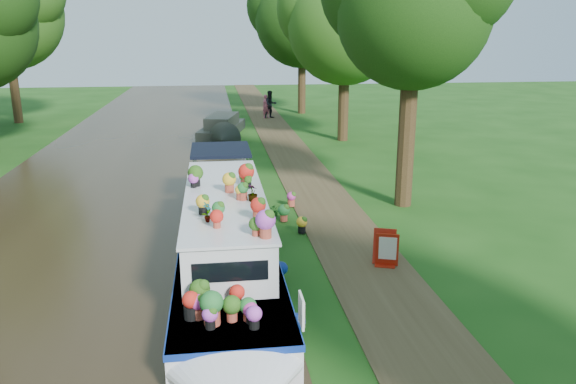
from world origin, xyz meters
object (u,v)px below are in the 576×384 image
(pedestrian_dark, at_px, (271,104))
(sandwich_board, at_px, (386,250))
(second_boat, at_px, (222,128))
(plant_boat, at_px, (226,234))
(pedestrian_pink, at_px, (266,106))

(pedestrian_dark, bearing_deg, sandwich_board, -111.37)
(second_boat, distance_m, sandwich_board, 19.47)
(second_boat, relative_size, pedestrian_dark, 3.47)
(second_boat, bearing_deg, sandwich_board, -65.99)
(sandwich_board, bearing_deg, plant_boat, -168.62)
(plant_boat, bearing_deg, sandwich_board, -7.58)
(pedestrian_pink, bearing_deg, sandwich_board, -112.95)
(sandwich_board, relative_size, pedestrian_dark, 0.49)
(plant_boat, xyz_separation_m, sandwich_board, (3.91, -0.52, -0.42))
(sandwich_board, bearing_deg, second_boat, 119.62)
(sandwich_board, xyz_separation_m, pedestrian_dark, (-0.17, 25.68, 0.52))
(pedestrian_dark, bearing_deg, plant_boat, -120.20)
(plant_boat, distance_m, pedestrian_pink, 25.41)
(sandwich_board, xyz_separation_m, pedestrian_pink, (-0.47, 25.70, 0.39))
(plant_boat, xyz_separation_m, second_boat, (0.31, 18.61, -0.37))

